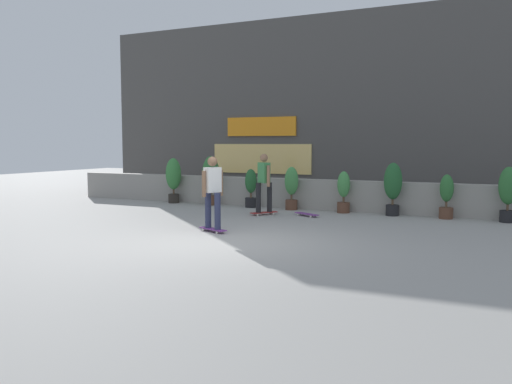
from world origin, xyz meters
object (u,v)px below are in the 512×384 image
(potted_plant_7, at_px, (508,191))
(skateboard_near_camera, at_px, (307,214))
(potted_plant_6, at_px, (446,196))
(potted_plant_4, at_px, (344,191))
(potted_plant_3, at_px, (291,186))
(skater_far_left, at_px, (264,181))
(potted_plant_0, at_px, (173,177))
(potted_plant_1, at_px, (211,176))
(potted_plant_5, at_px, (393,185))
(skater_mid_plaza, at_px, (213,190))
(potted_plant_2, at_px, (251,187))

(potted_plant_7, xyz_separation_m, skateboard_near_camera, (-4.94, -1.14, -0.74))
(potted_plant_6, bearing_deg, potted_plant_4, 180.00)
(potted_plant_3, distance_m, skater_far_left, 1.43)
(potted_plant_0, relative_size, skateboard_near_camera, 1.87)
(potted_plant_7, bearing_deg, skateboard_near_camera, -166.99)
(potted_plant_3, bearing_deg, potted_plant_1, 180.00)
(potted_plant_0, distance_m, potted_plant_7, 10.09)
(potted_plant_7, bearing_deg, potted_plant_3, -180.00)
(potted_plant_5, height_order, skater_mid_plaza, skater_mid_plaza)
(potted_plant_6, bearing_deg, potted_plant_2, 180.00)
(potted_plant_5, distance_m, potted_plant_7, 2.87)
(potted_plant_5, xyz_separation_m, potted_plant_7, (2.87, 0.00, -0.04))
(potted_plant_0, xyz_separation_m, potted_plant_2, (2.87, 0.00, -0.24))
(potted_plant_5, relative_size, skater_mid_plaza, 0.86)
(potted_plant_1, height_order, skateboard_near_camera, potted_plant_1)
(potted_plant_0, distance_m, potted_plant_2, 2.88)
(potted_plant_0, xyz_separation_m, skateboard_near_camera, (5.15, -1.14, -0.80))
(potted_plant_0, height_order, potted_plant_6, potted_plant_0)
(potted_plant_2, distance_m, potted_plant_7, 7.22)
(potted_plant_4, distance_m, potted_plant_7, 4.26)
(skater_far_left, bearing_deg, potted_plant_4, 36.76)
(potted_plant_3, xyz_separation_m, skater_mid_plaza, (-0.07, -4.50, 0.23))
(potted_plant_3, relative_size, potted_plant_6, 1.10)
(potted_plant_2, distance_m, skater_mid_plaza, 4.69)
(potted_plant_4, bearing_deg, skater_far_left, -143.24)
(potted_plant_7, bearing_deg, potted_plant_2, 180.00)
(potted_plant_1, distance_m, skater_far_left, 2.89)
(potted_plant_4, bearing_deg, potted_plant_7, 0.00)
(potted_plant_2, bearing_deg, skater_mid_plaza, -74.11)
(potted_plant_1, height_order, potted_plant_7, potted_plant_1)
(potted_plant_0, distance_m, potted_plant_4, 5.84)
(potted_plant_4, distance_m, potted_plant_5, 1.41)
(potted_plant_0, relative_size, potted_plant_6, 1.27)
(potted_plant_0, distance_m, potted_plant_5, 7.22)
(potted_plant_2, height_order, potted_plant_5, potted_plant_5)
(potted_plant_1, bearing_deg, potted_plant_4, 0.00)
(potted_plant_5, bearing_deg, potted_plant_6, 0.00)
(potted_plant_1, relative_size, potted_plant_3, 1.23)
(potted_plant_6, relative_size, skater_mid_plaza, 0.69)
(potted_plant_0, bearing_deg, skateboard_near_camera, -12.51)
(potted_plant_1, height_order, potted_plant_4, potted_plant_1)
(potted_plant_3, relative_size, skateboard_near_camera, 1.61)
(potted_plant_1, xyz_separation_m, potted_plant_3, (2.79, -0.00, -0.21))
(potted_plant_6, distance_m, skateboard_near_camera, 3.70)
(potted_plant_2, distance_m, potted_plant_5, 4.35)
(potted_plant_2, height_order, skater_mid_plaza, skater_mid_plaza)
(potted_plant_0, height_order, skater_mid_plaza, skater_mid_plaza)
(potted_plant_6, distance_m, skater_far_left, 4.87)
(potted_plant_2, height_order, skater_far_left, skater_far_left)
(skateboard_near_camera, bearing_deg, potted_plant_5, 28.82)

